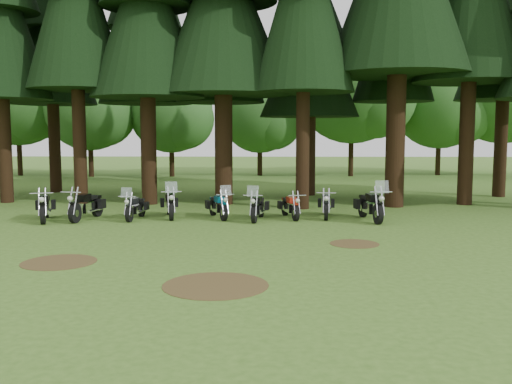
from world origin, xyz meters
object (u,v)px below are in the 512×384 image
motorcycle_5 (258,208)px  motorcycle_2 (136,208)px  motorcycle_6 (290,207)px  motorcycle_8 (370,206)px  motorcycle_1 (87,206)px  motorcycle_3 (170,205)px  motorcycle_4 (218,206)px  motorcycle_0 (44,208)px  motorcycle_7 (326,205)px

motorcycle_5 → motorcycle_2: bearing=-172.4°
motorcycle_6 → motorcycle_8: bearing=-24.3°
motorcycle_1 → motorcycle_6: (7.36, 0.53, -0.07)m
motorcycle_3 → motorcycle_6: (4.44, -0.08, -0.07)m
motorcycle_1 → motorcycle_4: 4.75m
motorcycle_8 → motorcycle_0: bearing=172.9°
motorcycle_0 → motorcycle_8: 11.62m
motorcycle_3 → motorcycle_6: bearing=-14.1°
motorcycle_2 → motorcycle_7: (6.96, 0.70, 0.02)m
motorcycle_2 → motorcycle_5: (4.43, -0.07, 0.03)m
motorcycle_0 → motorcycle_3: 4.43m
motorcycle_0 → motorcycle_8: bearing=-16.1°
motorcycle_0 → motorcycle_6: (8.77, 0.85, -0.07)m
motorcycle_1 → motorcycle_2: 1.75m
motorcycle_2 → motorcycle_3: 1.27m
motorcycle_0 → motorcycle_6: motorcycle_0 is taller
motorcycle_0 → motorcycle_8: size_ratio=0.91×
motorcycle_3 → motorcycle_8: size_ratio=0.92×
motorcycle_4 → motorcycle_5: motorcycle_5 is taller
motorcycle_4 → motorcycle_5: size_ratio=0.95×
motorcycle_4 → motorcycle_6: motorcycle_4 is taller
motorcycle_4 → motorcycle_8: size_ratio=0.83×
motorcycle_4 → motorcycle_1: bearing=164.4°
motorcycle_3 → motorcycle_7: size_ratio=1.06×
motorcycle_2 → motorcycle_6: (5.61, 0.42, -0.01)m
motorcycle_1 → motorcycle_5: (6.18, 0.05, -0.03)m
motorcycle_6 → motorcycle_8: size_ratio=0.79×
motorcycle_0 → motorcycle_3: size_ratio=0.99×
motorcycle_6 → motorcycle_2: bearing=169.9°
motorcycle_0 → motorcycle_2: (3.16, 0.43, -0.06)m
motorcycle_4 → motorcycle_7: 4.00m
motorcycle_6 → motorcycle_1: bearing=169.8°
motorcycle_2 → motorcycle_8: 8.46m
motorcycle_8 → motorcycle_6: bearing=161.3°
motorcycle_1 → motorcycle_4: size_ratio=1.14×
motorcycle_6 → motorcycle_8: motorcycle_8 is taller
motorcycle_2 → motorcycle_7: motorcycle_2 is taller
motorcycle_4 → motorcycle_5: 1.52m
motorcycle_3 → motorcycle_5: size_ratio=1.06×
motorcycle_3 → motorcycle_5: 3.31m
motorcycle_5 → motorcycle_1: bearing=-171.1°
motorcycle_7 → motorcycle_6: bearing=-162.8°
motorcycle_3 → motorcycle_1: bearing=178.9°
motorcycle_5 → motorcycle_6: motorcycle_5 is taller
motorcycle_6 → motorcycle_7: size_ratio=0.91×
motorcycle_6 → motorcycle_7: 1.38m
motorcycle_8 → motorcycle_1: bearing=171.4°
motorcycle_1 → motorcycle_6: size_ratio=1.19×
motorcycle_1 → motorcycle_2: motorcycle_2 is taller
motorcycle_6 → motorcycle_7: bearing=-2.6°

